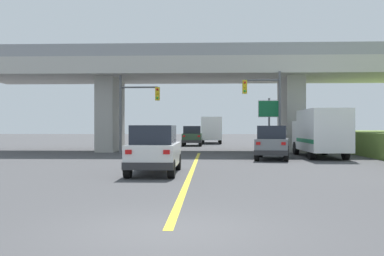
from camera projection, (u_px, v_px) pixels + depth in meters
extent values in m
plane|color=#424244|center=(200.00, 151.00, 35.87)|extent=(160.00, 160.00, 0.00)
cube|color=#B7B5AD|center=(200.00, 71.00, 35.85)|extent=(35.03, 8.04, 1.25)
cube|color=#A8A69F|center=(110.00, 115.00, 36.15)|extent=(1.39, 4.82, 5.79)
cube|color=#A8A69F|center=(291.00, 115.00, 35.58)|extent=(1.39, 4.82, 5.79)
cube|color=gray|center=(199.00, 49.00, 31.98)|extent=(35.03, 0.20, 0.90)
cube|color=gray|center=(201.00, 64.00, 39.71)|extent=(35.03, 0.20, 0.90)
cube|color=yellow|center=(193.00, 169.00, 20.79)|extent=(0.20, 24.71, 0.01)
cube|color=silver|center=(155.00, 154.00, 18.72)|extent=(1.88, 4.45, 0.90)
cube|color=#1E232D|center=(154.00, 135.00, 18.38)|extent=(1.65, 2.45, 0.76)
cube|color=#2D2D30|center=(148.00, 166.00, 16.55)|extent=(1.91, 0.20, 0.28)
cube|color=red|center=(128.00, 152.00, 16.50)|extent=(0.24, 0.06, 0.16)
cube|color=red|center=(166.00, 152.00, 16.45)|extent=(0.24, 0.06, 0.16)
cylinder|color=black|center=(141.00, 162.00, 20.43)|extent=(0.26, 0.72, 0.72)
cylinder|color=black|center=(178.00, 162.00, 20.36)|extent=(0.26, 0.72, 0.72)
cylinder|color=black|center=(128.00, 169.00, 17.08)|extent=(0.26, 0.72, 0.72)
cylinder|color=black|center=(171.00, 169.00, 17.01)|extent=(0.26, 0.72, 0.72)
cube|color=slate|center=(273.00, 146.00, 26.91)|extent=(2.58, 4.49, 0.90)
cube|color=#1E232D|center=(272.00, 132.00, 26.60)|extent=(2.02, 2.58, 0.76)
cube|color=#2D2D30|center=(271.00, 153.00, 24.90)|extent=(1.88, 0.54, 0.28)
cube|color=red|center=(258.00, 143.00, 24.98)|extent=(0.25, 0.10, 0.16)
cube|color=red|center=(284.00, 144.00, 24.68)|extent=(0.25, 0.10, 0.16)
cylinder|color=black|center=(261.00, 152.00, 28.61)|extent=(0.39, 0.76, 0.72)
cylinder|color=black|center=(287.00, 152.00, 28.25)|extent=(0.39, 0.76, 0.72)
cylinder|color=black|center=(257.00, 155.00, 25.57)|extent=(0.39, 0.76, 0.72)
cylinder|color=black|center=(286.00, 155.00, 25.21)|extent=(0.39, 0.76, 0.72)
cube|color=silver|center=(310.00, 135.00, 31.32)|extent=(2.20, 2.00, 1.90)
cube|color=white|center=(323.00, 130.00, 27.78)|extent=(2.31, 5.08, 2.58)
cube|color=#197F4C|center=(323.00, 141.00, 27.78)|extent=(2.33, 4.98, 0.24)
cylinder|color=black|center=(296.00, 148.00, 31.36)|extent=(0.30, 0.90, 0.90)
cylinder|color=black|center=(325.00, 148.00, 31.28)|extent=(0.30, 0.90, 0.90)
cylinder|color=black|center=(312.00, 152.00, 26.56)|extent=(0.30, 0.90, 0.90)
cylinder|color=black|center=(346.00, 152.00, 26.48)|extent=(0.30, 0.90, 0.90)
cube|color=#2D4C33|center=(192.00, 138.00, 46.05)|extent=(1.93, 4.53, 0.90)
cube|color=#1E232D|center=(192.00, 130.00, 45.71)|extent=(1.70, 2.49, 0.76)
cube|color=#2D2D30|center=(191.00, 142.00, 43.84)|extent=(1.97, 0.20, 0.28)
cube|color=red|center=(184.00, 136.00, 43.80)|extent=(0.24, 0.06, 0.16)
cube|color=red|center=(199.00, 136.00, 43.74)|extent=(0.24, 0.06, 0.16)
cylinder|color=black|center=(185.00, 142.00, 47.80)|extent=(0.26, 0.72, 0.72)
cylinder|color=black|center=(201.00, 142.00, 47.73)|extent=(0.26, 0.72, 0.72)
cylinder|color=black|center=(183.00, 143.00, 44.37)|extent=(0.26, 0.72, 0.72)
cylinder|color=black|center=(200.00, 143.00, 44.30)|extent=(0.26, 0.72, 0.72)
cylinder|color=#56595E|center=(280.00, 113.00, 31.54)|extent=(0.18, 0.18, 5.87)
cylinder|color=#56595E|center=(262.00, 80.00, 31.58)|extent=(2.47, 0.12, 0.12)
cube|color=gold|center=(245.00, 87.00, 31.63)|extent=(0.32, 0.26, 0.96)
sphere|color=red|center=(245.00, 83.00, 31.48)|extent=(0.16, 0.16, 0.16)
sphere|color=gold|center=(245.00, 87.00, 31.48)|extent=(0.16, 0.16, 0.16)
sphere|color=green|center=(245.00, 91.00, 31.48)|extent=(0.16, 0.16, 0.16)
cylinder|color=#56595E|center=(120.00, 114.00, 32.69)|extent=(0.18, 0.18, 5.71)
cylinder|color=#56595E|center=(139.00, 87.00, 32.63)|extent=(2.72, 0.12, 0.12)
cube|color=gold|center=(158.00, 94.00, 32.58)|extent=(0.32, 0.26, 0.96)
sphere|color=red|center=(157.00, 90.00, 32.43)|extent=(0.16, 0.16, 0.16)
sphere|color=gold|center=(157.00, 94.00, 32.43)|extent=(0.16, 0.16, 0.16)
sphere|color=green|center=(157.00, 98.00, 32.43)|extent=(0.16, 0.16, 0.16)
cylinder|color=#56595E|center=(269.00, 126.00, 32.40)|extent=(0.14, 0.14, 4.02)
cube|color=#146638|center=(269.00, 109.00, 32.34)|extent=(1.52, 0.08, 1.14)
cube|color=white|center=(269.00, 109.00, 32.33)|extent=(1.60, 0.04, 1.22)
cube|color=silver|center=(211.00, 131.00, 55.71)|extent=(2.20, 2.00, 1.90)
cube|color=white|center=(211.00, 128.00, 52.13)|extent=(2.31, 5.17, 2.61)
cube|color=#195999|center=(211.00, 134.00, 52.13)|extent=(2.33, 5.07, 0.24)
cylinder|color=black|center=(203.00, 139.00, 55.75)|extent=(0.30, 0.90, 0.90)
cylinder|color=black|center=(219.00, 139.00, 55.68)|extent=(0.30, 0.90, 0.90)
cylinder|color=black|center=(203.00, 140.00, 50.88)|extent=(0.30, 0.90, 0.90)
cylinder|color=black|center=(220.00, 140.00, 50.80)|extent=(0.30, 0.90, 0.90)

